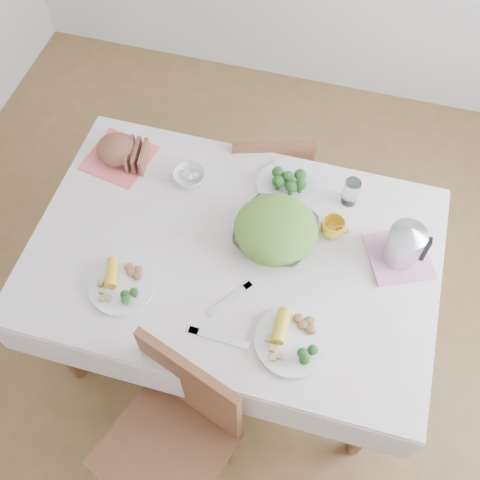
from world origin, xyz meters
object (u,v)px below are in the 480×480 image
(chair_near, at_px, (164,448))
(salad_bowl, at_px, (275,234))
(dining_table, at_px, (234,297))
(electric_kettle, at_px, (406,240))
(chair_far, at_px, (268,165))
(dinner_plate_left, at_px, (122,286))
(yellow_mug, at_px, (333,227))
(dinner_plate_right, at_px, (293,341))

(chair_near, relative_size, salad_bowl, 3.14)
(dining_table, bearing_deg, electric_kettle, 12.95)
(chair_near, relative_size, chair_far, 1.14)
(dinner_plate_left, bearing_deg, chair_far, 70.96)
(dining_table, bearing_deg, yellow_mug, 27.96)
(chair_far, height_order, dinner_plate_left, chair_far)
(dining_table, xyz_separation_m, electric_kettle, (0.59, 0.14, 0.51))
(dining_table, height_order, chair_far, chair_far)
(chair_near, distance_m, electric_kettle, 1.13)
(dinner_plate_right, bearing_deg, electric_kettle, 54.70)
(yellow_mug, bearing_deg, salad_bowl, -157.50)
(dinner_plate_left, distance_m, dinner_plate_right, 0.63)
(dining_table, height_order, salad_bowl, salad_bowl)
(salad_bowl, bearing_deg, electric_kettle, 5.10)
(dining_table, distance_m, dinner_plate_left, 0.58)
(dinner_plate_left, bearing_deg, chair_near, -57.62)
(yellow_mug, bearing_deg, dinner_plate_left, -147.69)
(electric_kettle, bearing_deg, chair_near, -122.06)
(chair_near, relative_size, dinner_plate_left, 3.91)
(dining_table, height_order, chair_near, chair_near)
(salad_bowl, relative_size, dinner_plate_right, 1.12)
(dinner_plate_right, height_order, electric_kettle, electric_kettle)
(dinner_plate_right, bearing_deg, yellow_mug, 84.42)
(salad_bowl, distance_m, dinner_plate_right, 0.41)
(dinner_plate_left, height_order, yellow_mug, yellow_mug)
(salad_bowl, bearing_deg, chair_far, 105.26)
(chair_far, bearing_deg, salad_bowl, 87.11)
(dining_table, height_order, dinner_plate_left, dinner_plate_left)
(dining_table, height_order, yellow_mug, yellow_mug)
(chair_far, height_order, salad_bowl, chair_far)
(chair_far, relative_size, dinner_plate_left, 3.44)
(dining_table, xyz_separation_m, dinner_plate_left, (-0.34, -0.25, 0.40))
(chair_far, distance_m, yellow_mug, 0.69)
(dining_table, bearing_deg, salad_bowl, 35.08)
(dinner_plate_right, bearing_deg, dinner_plate_left, 176.28)
(dinner_plate_right, bearing_deg, salad_bowl, 111.80)
(chair_near, bearing_deg, yellow_mug, 83.98)
(chair_near, xyz_separation_m, dinner_plate_right, (0.36, 0.39, 0.31))
(salad_bowl, xyz_separation_m, dinner_plate_right, (0.15, -0.38, -0.02))
(salad_bowl, bearing_deg, yellow_mug, 22.50)
(chair_far, relative_size, electric_kettle, 4.35)
(electric_kettle, bearing_deg, chair_far, 145.59)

